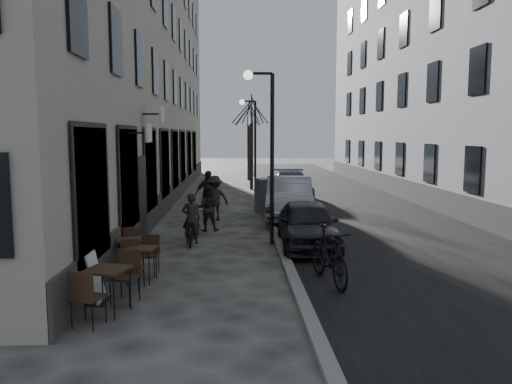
{
  "coord_description": "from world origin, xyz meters",
  "views": [
    {
      "loc": [
        -1.09,
        -8.57,
        3.26
      ],
      "look_at": [
        -0.56,
        4.04,
        1.8
      ],
      "focal_mm": 35.0,
      "sensor_mm": 36.0,
      "label": 1
    }
  ],
  "objects": [
    {
      "name": "bicycle",
      "position": [
        -2.4,
        6.22,
        0.47
      ],
      "size": [
        0.64,
        1.79,
        0.93
      ],
      "primitive_type": "imported",
      "rotation": [
        0.0,
        0.0,
        3.15
      ],
      "color": "black",
      "rests_on": "ground"
    },
    {
      "name": "pedestrian_mid",
      "position": [
        -1.86,
        10.25,
        0.86
      ],
      "size": [
        1.26,
        1.0,
        1.71
      ],
      "primitive_type": "imported",
      "rotation": [
        0.0,
        0.0,
        3.52
      ],
      "color": "#282523",
      "rests_on": "ground"
    },
    {
      "name": "cyclist_rider",
      "position": [
        -2.4,
        6.22,
        0.76
      ],
      "size": [
        0.56,
        0.37,
        1.53
      ],
      "primitive_type": "imported",
      "rotation": [
        0.0,
        0.0,
        3.15
      ],
      "color": "#272521",
      "rests_on": "ground"
    },
    {
      "name": "bistro_set_c",
      "position": [
        -3.58,
        3.24,
        0.47
      ],
      "size": [
        0.74,
        1.61,
        0.92
      ],
      "rotation": [
        0.0,
        0.0,
        0.18
      ],
      "color": "#312216",
      "rests_on": "ground"
    },
    {
      "name": "car_near",
      "position": [
        1.0,
        5.56,
        0.68
      ],
      "size": [
        1.73,
        4.06,
        1.37
      ],
      "primitive_type": "imported",
      "rotation": [
        0.0,
        0.0,
        -0.03
      ],
      "color": "black",
      "rests_on": "ground"
    },
    {
      "name": "bistro_set_a",
      "position": [
        -3.42,
        0.35,
        0.52
      ],
      "size": [
        0.94,
        1.76,
        1.01
      ],
      "rotation": [
        0.0,
        0.0,
        -0.3
      ],
      "color": "#312216",
      "rests_on": "ground"
    },
    {
      "name": "pedestrian_far",
      "position": [
        -2.17,
        11.07,
        0.92
      ],
      "size": [
        1.17,
        0.91,
        1.84
      ],
      "primitive_type": "imported",
      "rotation": [
        0.0,
        0.0,
        0.49
      ],
      "color": "black",
      "rests_on": "ground"
    },
    {
      "name": "tree_near",
      "position": [
        -0.1,
        21.0,
        4.66
      ],
      "size": [
        2.4,
        2.4,
        5.7
      ],
      "color": "black",
      "rests_on": "ground"
    },
    {
      "name": "ground",
      "position": [
        0.0,
        0.0,
        0.0
      ],
      "size": [
        120.0,
        120.0,
        0.0
      ],
      "primitive_type": "plane",
      "color": "#363331",
      "rests_on": "ground"
    },
    {
      "name": "building_right",
      "position": [
        9.5,
        16.5,
        8.0
      ],
      "size": [
        4.0,
        35.0,
        16.0
      ],
      "primitive_type": "cube",
      "color": "gray",
      "rests_on": "ground"
    },
    {
      "name": "sign_board",
      "position": [
        -3.79,
        0.97,
        0.4
      ],
      "size": [
        0.34,
        0.58,
        0.99
      ],
      "rotation": [
        0.0,
        0.0,
        -0.01
      ],
      "color": "black",
      "rests_on": "ground"
    },
    {
      "name": "streetlamp_far",
      "position": [
        -0.17,
        18.0,
        3.16
      ],
      "size": [
        0.9,
        0.28,
        5.09
      ],
      "color": "black",
      "rests_on": "ground"
    },
    {
      "name": "building_left",
      "position": [
        -6.0,
        16.5,
        8.0
      ],
      "size": [
        4.0,
        35.0,
        16.0
      ],
      "primitive_type": "cube",
      "color": "#A69D8B",
      "rests_on": "ground"
    },
    {
      "name": "utility_cabinet",
      "position": [
        0.1,
        12.05,
        0.71
      ],
      "size": [
        0.74,
        1.04,
        1.42
      ],
      "primitive_type": "cube",
      "rotation": [
        0.0,
        0.0,
        0.25
      ],
      "color": "slate",
      "rests_on": "ground"
    },
    {
      "name": "car_mid",
      "position": [
        1.0,
        10.52,
        0.81
      ],
      "size": [
        2.16,
        5.06,
        1.62
      ],
      "primitive_type": "imported",
      "rotation": [
        0.0,
        0.0,
        -0.09
      ],
      "color": "#97999F",
      "rests_on": "ground"
    },
    {
      "name": "kerb",
      "position": [
        0.2,
        16.0,
        0.06
      ],
      "size": [
        0.25,
        60.0,
        0.12
      ],
      "primitive_type": "cube",
      "color": "gray",
      "rests_on": "ground"
    },
    {
      "name": "bistro_set_b",
      "position": [
        -3.18,
        2.32,
        0.47
      ],
      "size": [
        0.71,
        1.59,
        0.92
      ],
      "rotation": [
        0.0,
        0.0,
        -0.13
      ],
      "color": "#312216",
      "rests_on": "ground"
    },
    {
      "name": "tree_far",
      "position": [
        -0.1,
        27.0,
        4.66
      ],
      "size": [
        2.4,
        2.4,
        5.7
      ],
      "color": "black",
      "rests_on": "ground"
    },
    {
      "name": "streetlamp_near",
      "position": [
        -0.17,
        6.0,
        3.16
      ],
      "size": [
        0.9,
        0.28,
        5.09
      ],
      "color": "black",
      "rests_on": "ground"
    },
    {
      "name": "moped",
      "position": [
        0.95,
        2.0,
        0.63
      ],
      "size": [
        0.97,
        2.18,
        1.27
      ],
      "primitive_type": "imported",
      "rotation": [
        0.0,
        0.0,
        0.18
      ],
      "color": "black",
      "rests_on": "ground"
    },
    {
      "name": "road",
      "position": [
        3.85,
        16.0,
        0.0
      ],
      "size": [
        7.3,
        60.0,
        0.0
      ],
      "primitive_type": "cube",
      "color": "black",
      "rests_on": "ground"
    },
    {
      "name": "car_far",
      "position": [
        1.66,
        15.97,
        0.72
      ],
      "size": [
        2.23,
        5.06,
        1.45
      ],
      "primitive_type": "imported",
      "rotation": [
        0.0,
        0.0,
        -0.04
      ],
      "color": "#3B3E45",
      "rests_on": "ground"
    },
    {
      "name": "pedestrian_near",
      "position": [
        -2.03,
        8.16,
        0.79
      ],
      "size": [
        0.77,
        0.61,
        1.57
      ],
      "primitive_type": "imported",
      "rotation": [
        0.0,
        0.0,
        3.12
      ],
      "color": "black",
      "rests_on": "ground"
    }
  ]
}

